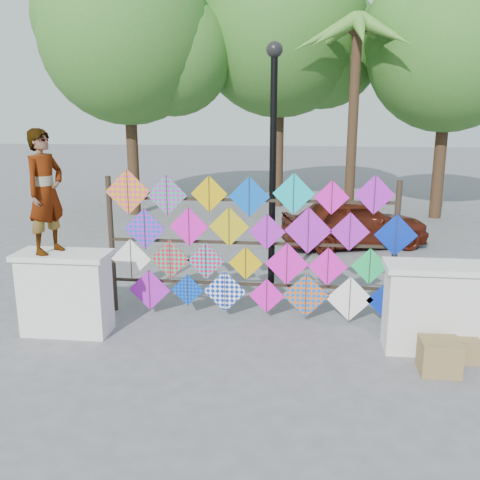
{
  "coord_description": "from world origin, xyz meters",
  "views": [
    {
      "loc": [
        0.8,
        -7.51,
        3.4
      ],
      "look_at": [
        -0.13,
        0.6,
        1.35
      ],
      "focal_mm": 40.0,
      "sensor_mm": 36.0,
      "label": 1
    }
  ],
  "objects_px": {
    "sedan": "(354,223)",
    "lamppost": "(273,147)",
    "vendor_woman": "(45,192)",
    "kite_rack": "(253,247)"
  },
  "relations": [
    {
      "from": "vendor_woman",
      "to": "lamppost",
      "type": "height_order",
      "value": "lamppost"
    },
    {
      "from": "vendor_woman",
      "to": "sedan",
      "type": "bearing_deg",
      "value": -21.82
    },
    {
      "from": "sedan",
      "to": "kite_rack",
      "type": "bearing_deg",
      "value": 139.83
    },
    {
      "from": "vendor_woman",
      "to": "lamppost",
      "type": "distance_m",
      "value": 3.9
    },
    {
      "from": "sedan",
      "to": "lamppost",
      "type": "distance_m",
      "value": 4.53
    },
    {
      "from": "kite_rack",
      "to": "lamppost",
      "type": "xyz_separation_m",
      "value": [
        0.23,
        1.27,
        1.48
      ]
    },
    {
      "from": "sedan",
      "to": "lamppost",
      "type": "relative_size",
      "value": 0.8
    },
    {
      "from": "lamppost",
      "to": "kite_rack",
      "type": "bearing_deg",
      "value": -100.26
    },
    {
      "from": "sedan",
      "to": "lamppost",
      "type": "bearing_deg",
      "value": 135.75
    },
    {
      "from": "lamppost",
      "to": "vendor_woman",
      "type": "bearing_deg",
      "value": -145.31
    }
  ]
}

